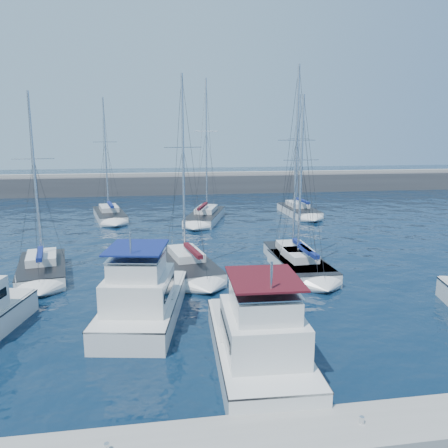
{
  "coord_description": "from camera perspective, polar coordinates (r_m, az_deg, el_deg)",
  "views": [
    {
      "loc": [
        -6.33,
        -22.66,
        9.74
      ],
      "look_at": [
        -1.23,
        9.86,
        3.0
      ],
      "focal_mm": 35.0,
      "sensor_mm": 36.0,
      "label": 1
    }
  ],
  "objects": [
    {
      "name": "dock_cleat_centre",
      "position": [
        16.04,
        17.55,
        -23.23
      ],
      "size": [
        0.16,
        0.16,
        0.25
      ],
      "primitive_type": "cylinder",
      "color": "silver",
      "rests_on": "dock"
    },
    {
      "name": "sailboat_mid_c",
      "position": [
        31.78,
        10.03,
        -5.49
      ],
      "size": [
        3.25,
        7.13,
        12.77
      ],
      "rotation": [
        0.0,
        0.0,
        0.04
      ],
      "color": "silver",
      "rests_on": "ground"
    },
    {
      "name": "sailboat_mid_a",
      "position": [
        33.25,
        -22.65,
        -5.47
      ],
      "size": [
        4.48,
        7.93,
        12.96
      ],
      "rotation": [
        0.0,
        0.0,
        0.2
      ],
      "color": "silver",
      "rests_on": "ground"
    },
    {
      "name": "ground",
      "position": [
        25.46,
        6.3,
        -10.99
      ],
      "size": [
        220.0,
        220.0,
        0.0
      ],
      "primitive_type": "plane",
      "color": "black",
      "rests_on": "ground"
    },
    {
      "name": "dock_cleat_near_port",
      "position": [
        14.83,
        -15.07,
        -26.31
      ],
      "size": [
        0.16,
        0.16,
        0.25
      ],
      "primitive_type": "cylinder",
      "color": "silver",
      "rests_on": "dock"
    },
    {
      "name": "sailboat_back_b",
      "position": [
        50.43,
        -2.45,
        1.03
      ],
      "size": [
        5.95,
        10.23,
        16.27
      ],
      "rotation": [
        0.0,
        0.0,
        -0.31
      ],
      "color": "silver",
      "rests_on": "ground"
    },
    {
      "name": "motor_yacht_port_inner",
      "position": [
        23.87,
        -10.6,
        -9.77
      ],
      "size": [
        5.19,
        9.35,
        4.69
      ],
      "rotation": [
        0.0,
        0.0,
        -0.18
      ],
      "color": "silver",
      "rests_on": "ground"
    },
    {
      "name": "sailboat_mid_b",
      "position": [
        31.77,
        -4.75,
        -5.35
      ],
      "size": [
        4.56,
        8.72,
        14.2
      ],
      "rotation": [
        0.0,
        0.0,
        0.19
      ],
      "color": "silver",
      "rests_on": "ground"
    },
    {
      "name": "sailboat_mid_d",
      "position": [
        33.28,
        9.36,
        -4.68
      ],
      "size": [
        3.46,
        8.83,
        15.0
      ],
      "rotation": [
        0.0,
        0.0,
        -0.03
      ],
      "color": "silver",
      "rests_on": "ground"
    },
    {
      "name": "sailboat_back_c",
      "position": [
        54.9,
        9.7,
        1.74
      ],
      "size": [
        3.16,
        8.64,
        14.84
      ],
      "rotation": [
        0.0,
        0.0,
        0.01
      ],
      "color": "silver",
      "rests_on": "ground"
    },
    {
      "name": "sailboat_back_a",
      "position": [
        53.0,
        -14.71,
        1.16
      ],
      "size": [
        4.81,
        9.11,
        14.29
      ],
      "rotation": [
        0.0,
        0.0,
        0.21
      ],
      "color": "silver",
      "rests_on": "ground"
    },
    {
      "name": "dock",
      "position": [
        16.28,
        17.45,
        -24.46
      ],
      "size": [
        40.0,
        2.2,
        0.6
      ],
      "primitive_type": "cube",
      "color": "gray",
      "rests_on": "ground"
    },
    {
      "name": "breakwater",
      "position": [
        75.43,
        -4.05,
        4.93
      ],
      "size": [
        160.0,
        6.0,
        4.45
      ],
      "color": "#424244",
      "rests_on": "ground"
    },
    {
      "name": "motor_yacht_stbd_inner",
      "position": [
        19.2,
        4.56,
        -15.1
      ],
      "size": [
        4.01,
        9.08,
        4.69
      ],
      "rotation": [
        0.0,
        0.0,
        -0.04
      ],
      "color": "silver",
      "rests_on": "ground"
    }
  ]
}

